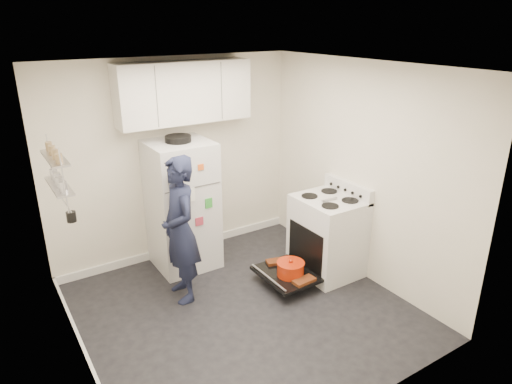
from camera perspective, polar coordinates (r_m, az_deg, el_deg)
room at (r=4.42m, az=-2.35°, el=-1.58°), size 3.21×3.21×2.51m
electric_range at (r=5.52m, az=8.80°, el=-5.52°), size 0.66×0.76×1.10m
open_oven_door at (r=5.29m, az=4.05°, el=-9.84°), size 0.55×0.70×0.24m
refrigerator at (r=5.57m, az=-9.21°, el=-1.60°), size 0.72×0.74×1.65m
upper_cabinets at (r=5.45m, az=-8.96°, el=12.23°), size 1.60×0.33×0.70m
wall_shelf_rack at (r=4.21m, az=-23.57°, el=2.27°), size 0.14×0.60×0.61m
person at (r=4.89m, az=-9.47°, el=-4.70°), size 0.44×0.62×1.61m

